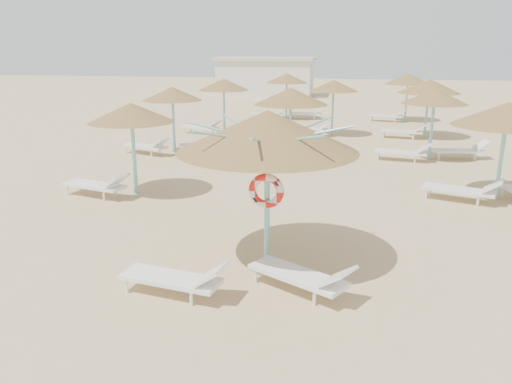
# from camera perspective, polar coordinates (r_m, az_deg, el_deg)

# --- Properties ---
(ground) EXTENTS (120.00, 120.00, 0.00)m
(ground) POSITION_cam_1_polar(r_m,az_deg,el_deg) (9.85, 1.27, -8.64)
(ground) COLOR tan
(ground) RESTS_ON ground
(main_palapa) EXTENTS (3.40, 3.40, 3.04)m
(main_palapa) POSITION_cam_1_polar(r_m,az_deg,el_deg) (9.24, 1.33, 6.91)
(main_palapa) COLOR #76C9CE
(main_palapa) RESTS_ON ground
(lounger_main_a) EXTENTS (1.98, 0.89, 0.69)m
(lounger_main_a) POSITION_cam_1_polar(r_m,az_deg,el_deg) (8.79, -8.99, -9.69)
(lounger_main_a) COLOR white
(lounger_main_a) RESTS_ON ground
(lounger_main_b) EXTENTS (1.97, 1.46, 0.70)m
(lounger_main_b) POSITION_cam_1_polar(r_m,az_deg,el_deg) (8.80, 5.46, -9.50)
(lounger_main_b) COLOR white
(lounger_main_b) RESTS_ON ground
(palapa_field) EXTENTS (19.67, 19.41, 2.72)m
(palapa_field) POSITION_cam_1_polar(r_m,az_deg,el_deg) (20.81, 13.00, 10.76)
(palapa_field) COLOR #76C9CE
(palapa_field) RESTS_ON ground
(service_hut) EXTENTS (8.40, 4.40, 3.25)m
(service_hut) POSITION_cam_1_polar(r_m,az_deg,el_deg) (44.51, 1.13, 13.07)
(service_hut) COLOR silver
(service_hut) RESTS_ON ground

